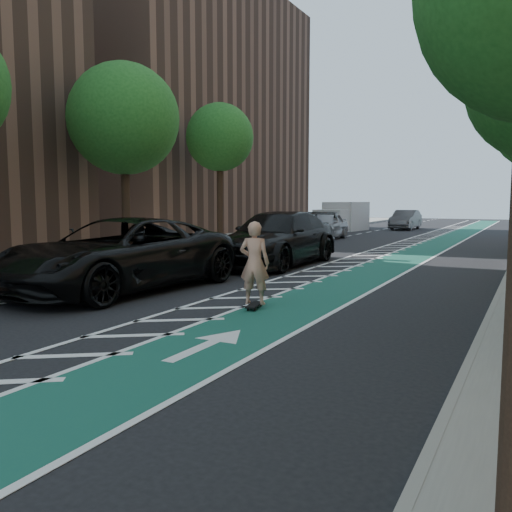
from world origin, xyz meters
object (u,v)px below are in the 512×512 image
Objects in this scene: skateboarder at (255,263)px; suv_far at (277,238)px; barrel_a at (179,254)px; suv_near at (120,254)px.

suv_far reaches higher than skateboarder.
skateboarder is at bearing -42.84° from barrel_a.
skateboarder is at bearing -67.80° from suv_far.
suv_near is 7.56× the size of barrel_a.
suv_near is at bearing -19.59° from skateboarder.
barrel_a is at bearing 114.02° from suv_near.
barrel_a is (-6.10, 5.66, -0.59)m from skateboarder.
suv_far is at bearing 84.76° from suv_near.
suv_far is (-3.05, 7.61, -0.05)m from skateboarder.
suv_near is at bearing -70.85° from barrel_a.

